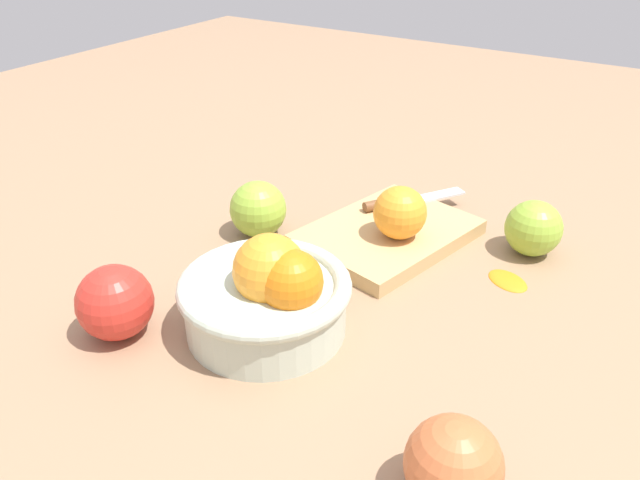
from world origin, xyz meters
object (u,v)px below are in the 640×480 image
at_px(apple_front_left, 453,465).
at_px(knife, 401,201).
at_px(cutting_board, 387,234).
at_px(orange_on_board, 400,213).
at_px(apple_back_right, 258,209).
at_px(apple_back_left, 115,302).
at_px(apple_front_right, 533,228).
at_px(bowl, 268,295).

bearing_deg(apple_front_left, knife, 30.45).
xyz_separation_m(cutting_board, orange_on_board, (-0.01, -0.02, 0.04)).
bearing_deg(cutting_board, apple_back_right, 116.13).
bearing_deg(apple_back_left, apple_front_right, -38.84).
bearing_deg(apple_back_left, orange_on_board, -28.72).
bearing_deg(apple_front_right, orange_on_board, 119.35).
bearing_deg(apple_front_left, apple_back_left, 88.78).
relative_size(cutting_board, orange_on_board, 3.26).
height_order(orange_on_board, apple_front_right, orange_on_board).
xyz_separation_m(orange_on_board, knife, (0.08, 0.04, -0.03)).
xyz_separation_m(apple_back_left, apple_front_left, (-0.01, -0.36, -0.00)).
bearing_deg(orange_on_board, apple_back_right, 109.55).
relative_size(knife, apple_back_right, 1.91).
relative_size(bowl, apple_back_right, 2.40).
height_order(bowl, apple_front_right, bowl).
height_order(bowl, apple_back_right, bowl).
xyz_separation_m(cutting_board, knife, (0.07, 0.02, 0.01)).
xyz_separation_m(apple_front_right, apple_back_right, (-0.14, 0.31, 0.00)).
bearing_deg(orange_on_board, apple_front_left, -147.98).
xyz_separation_m(bowl, cutting_board, (0.23, -0.02, -0.03)).
height_order(bowl, cutting_board, bowl).
distance_m(knife, apple_back_right, 0.20).
relative_size(orange_on_board, apple_back_right, 0.90).
height_order(knife, apple_front_left, apple_front_left).
xyz_separation_m(apple_back_left, apple_back_right, (0.24, 0.00, -0.00)).
relative_size(bowl, apple_back_left, 2.28).
bearing_deg(apple_back_left, bowl, -55.18).
bearing_deg(knife, apple_front_left, -149.55).
distance_m(orange_on_board, apple_back_right, 0.18).
distance_m(knife, apple_front_right, 0.18).
xyz_separation_m(bowl, knife, (0.30, -0.00, -0.02)).
xyz_separation_m(cutting_board, apple_back_right, (-0.07, 0.15, 0.03)).
height_order(cutting_board, apple_front_left, apple_front_left).
xyz_separation_m(orange_on_board, apple_front_right, (0.08, -0.14, -0.02)).
bearing_deg(cutting_board, orange_on_board, -121.63).
distance_m(bowl, orange_on_board, 0.22).
height_order(orange_on_board, knife, orange_on_board).
height_order(bowl, orange_on_board, bowl).
relative_size(cutting_board, apple_front_right, 3.10).
xyz_separation_m(bowl, orange_on_board, (0.21, -0.04, 0.01)).
height_order(orange_on_board, apple_back_left, orange_on_board).
bearing_deg(knife, apple_front_right, -90.33).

